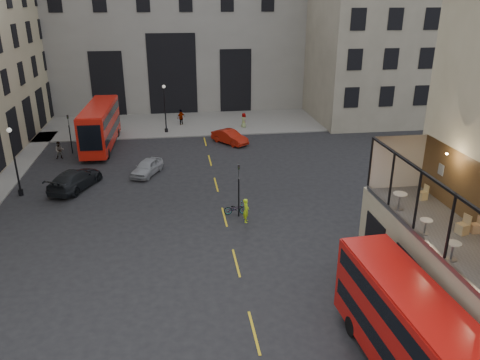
{
  "coord_description": "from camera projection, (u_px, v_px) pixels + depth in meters",
  "views": [
    {
      "loc": [
        -5.09,
        -16.92,
        14.26
      ],
      "look_at": [
        -1.02,
        11.24,
        3.0
      ],
      "focal_mm": 35.0,
      "sensor_mm": 36.0,
      "label": 1
    }
  ],
  "objects": [
    {
      "name": "cyclist",
      "position": [
        246.0,
        210.0,
        31.33
      ],
      "size": [
        0.53,
        0.68,
        1.67
      ],
      "primitive_type": "imported",
      "rotation": [
        0.0,
        0.0,
        1.35
      ],
      "color": "#C3F319",
      "rests_on": "ground"
    },
    {
      "name": "traffic_light_near",
      "position": [
        239.0,
        184.0,
        31.52
      ],
      "size": [
        0.16,
        0.2,
        3.8
      ],
      "color": "black",
      "rests_on": "ground"
    },
    {
      "name": "bus_near",
      "position": [
        417.0,
        339.0,
        17.52
      ],
      "size": [
        2.83,
        10.18,
        4.02
      ],
      "color": "#B7100C",
      "rests_on": "ground"
    },
    {
      "name": "cafe_floor",
      "position": [
        444.0,
        231.0,
        20.69
      ],
      "size": [
        3.0,
        10.0,
        0.1
      ],
      "primitive_type": "cube",
      "color": "slate",
      "rests_on": "host_frontage"
    },
    {
      "name": "cafe_chair_c",
      "position": [
        463.0,
        228.0,
        20.27
      ],
      "size": [
        0.52,
        0.52,
        0.87
      ],
      "color": "tan",
      "rests_on": "cafe_floor"
    },
    {
      "name": "traffic_light_far",
      "position": [
        69.0,
        129.0,
        44.38
      ],
      "size": [
        0.16,
        0.2,
        3.8
      ],
      "color": "black",
      "rests_on": "ground"
    },
    {
      "name": "pedestrian_c",
      "position": [
        181.0,
        118.0,
        54.65
      ],
      "size": [
        1.16,
        1.05,
        1.9
      ],
      "primitive_type": "imported",
      "rotation": [
        0.0,
        0.0,
        3.8
      ],
      "color": "gray",
      "rests_on": "ground"
    },
    {
      "name": "building_right",
      "position": [
        376.0,
        29.0,
        57.12
      ],
      "size": [
        16.6,
        18.6,
        20.0
      ],
      "color": "gray",
      "rests_on": "ground"
    },
    {
      "name": "pedestrian_a",
      "position": [
        59.0,
        150.0,
        43.52
      ],
      "size": [
        0.85,
        0.69,
        1.66
      ],
      "primitive_type": "imported",
      "rotation": [
        0.0,
        0.0,
        0.07
      ],
      "color": "gray",
      "rests_on": "ground"
    },
    {
      "name": "street_lamp_a",
      "position": [
        16.0,
        166.0,
        34.92
      ],
      "size": [
        0.36,
        0.36,
        5.33
      ],
      "color": "black",
      "rests_on": "ground"
    },
    {
      "name": "cafe_table_mid",
      "position": [
        426.0,
        224.0,
        20.2
      ],
      "size": [
        0.54,
        0.54,
        0.67
      ],
      "color": "white",
      "rests_on": "cafe_floor"
    },
    {
      "name": "pavement_far",
      "position": [
        167.0,
        123.0,
        55.65
      ],
      "size": [
        40.0,
        12.0,
        0.12
      ],
      "primitive_type": "cube",
      "color": "slate",
      "rests_on": "ground"
    },
    {
      "name": "pedestrian_d",
      "position": [
        244.0,
        121.0,
        53.65
      ],
      "size": [
        0.8,
        0.99,
        1.75
      ],
      "primitive_type": "imported",
      "rotation": [
        0.0,
        0.0,
        1.89
      ],
      "color": "gray",
      "rests_on": "ground"
    },
    {
      "name": "car_c",
      "position": [
        75.0,
        179.0,
        36.77
      ],
      "size": [
        4.13,
        5.86,
        1.57
      ],
      "primitive_type": "imported",
      "rotation": [
        0.0,
        0.0,
        2.74
      ],
      "color": "black",
      "rests_on": "ground"
    },
    {
      "name": "gateway",
      "position": [
        170.0,
        35.0,
        61.54
      ],
      "size": [
        35.0,
        10.6,
        18.0
      ],
      "color": "gray",
      "rests_on": "ground"
    },
    {
      "name": "cafe_table_far",
      "position": [
        400.0,
        199.0,
        22.49
      ],
      "size": [
        0.66,
        0.66,
        0.83
      ],
      "color": "white",
      "rests_on": "cafe_floor"
    },
    {
      "name": "street_lamp_b",
      "position": [
        165.0,
        112.0,
        51.11
      ],
      "size": [
        0.36,
        0.36,
        5.33
      ],
      "color": "black",
      "rests_on": "ground"
    },
    {
      "name": "host_frontage",
      "position": [
        436.0,
        275.0,
        21.54
      ],
      "size": [
        3.0,
        11.0,
        4.5
      ],
      "primitive_type": "cube",
      "color": "#BEB28E",
      "rests_on": "ground"
    },
    {
      "name": "car_a",
      "position": [
        147.0,
        167.0,
        39.71
      ],
      "size": [
        3.02,
        4.17,
        1.32
      ],
      "primitive_type": "imported",
      "rotation": [
        0.0,
        0.0,
        -0.43
      ],
      "color": "#929399",
      "rests_on": "ground"
    },
    {
      "name": "pedestrian_b",
      "position": [
        103.0,
        130.0,
        49.38
      ],
      "size": [
        1.19,
        1.44,
        1.94
      ],
      "primitive_type": "imported",
      "rotation": [
        0.0,
        0.0,
        1.12
      ],
      "color": "gray",
      "rests_on": "ground"
    },
    {
      "name": "cafe_chair_b",
      "position": [
        475.0,
        228.0,
        20.37
      ],
      "size": [
        0.39,
        0.39,
        0.75
      ],
      "color": "tan",
      "rests_on": "cafe_floor"
    },
    {
      "name": "car_b",
      "position": [
        230.0,
        137.0,
        48.05
      ],
      "size": [
        3.71,
        4.29,
        1.4
      ],
      "primitive_type": "imported",
      "rotation": [
        0.0,
        0.0,
        0.63
      ],
      "color": "#951609",
      "rests_on": "ground"
    },
    {
      "name": "cafe_table_near",
      "position": [
        453.0,
        248.0,
        18.17
      ],
      "size": [
        0.6,
        0.6,
        0.75
      ],
      "color": "beige",
      "rests_on": "cafe_floor"
    },
    {
      "name": "ground",
      "position": [
        297.0,
        328.0,
        21.5
      ],
      "size": [
        140.0,
        140.0,
        0.0
      ],
      "primitive_type": "plane",
      "color": "black",
      "rests_on": "ground"
    },
    {
      "name": "cafe_chair_d",
      "position": [
        423.0,
        195.0,
        23.7
      ],
      "size": [
        0.43,
        0.43,
        0.77
      ],
      "color": "#DCC17F",
      "rests_on": "cafe_floor"
    },
    {
      "name": "bicycle",
      "position": [
        236.0,
        209.0,
        32.56
      ],
      "size": [
        1.66,
        0.65,
        0.86
      ],
      "primitive_type": "imported",
      "rotation": [
        0.0,
        0.0,
        1.52
      ],
      "color": "gray",
      "rests_on": "ground"
    },
    {
      "name": "bus_far",
      "position": [
        100.0,
        124.0,
        46.25
      ],
      "size": [
        2.76,
        10.73,
        4.26
      ],
      "color": "red",
      "rests_on": "ground"
    }
  ]
}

